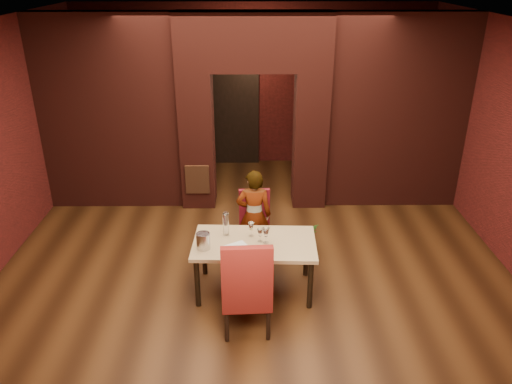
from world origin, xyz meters
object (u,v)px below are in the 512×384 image
(chair_far, at_px, (255,226))
(wine_bucket, at_px, (203,241))
(wine_glass_a, at_px, (251,229))
(potted_plant, at_px, (302,237))
(water_bottle, at_px, (226,224))
(chair_near, at_px, (246,283))
(wine_glass_b, at_px, (260,235))
(dining_table, at_px, (254,266))
(wine_glass_c, at_px, (266,236))
(person_seated, at_px, (254,215))

(chair_far, xyz_separation_m, wine_bucket, (-0.63, -0.98, 0.33))
(chair_far, relative_size, wine_glass_a, 5.02)
(potted_plant, bearing_deg, water_bottle, -144.12)
(chair_near, height_order, wine_glass_b, chair_near)
(potted_plant, bearing_deg, wine_glass_a, -132.76)
(potted_plant, bearing_deg, dining_table, -126.60)
(wine_glass_a, bearing_deg, water_bottle, 173.26)
(wine_glass_c, height_order, wine_bucket, wine_glass_c)
(potted_plant, bearing_deg, wine_bucket, -140.24)
(water_bottle, bearing_deg, wine_bucket, -128.06)
(wine_bucket, bearing_deg, water_bottle, 51.94)
(chair_near, relative_size, wine_bucket, 5.88)
(wine_glass_c, bearing_deg, dining_table, 163.58)
(wine_glass_a, xyz_separation_m, wine_bucket, (-0.57, -0.29, 0.01))
(wine_glass_b, height_order, wine_bucket, wine_bucket)
(dining_table, bearing_deg, person_seated, 92.10)
(wine_glass_c, distance_m, potted_plant, 1.28)
(person_seated, distance_m, wine_glass_a, 0.66)
(dining_table, xyz_separation_m, wine_glass_c, (0.14, -0.04, 0.47))
(wine_glass_b, bearing_deg, person_seated, 95.26)
(chair_near, distance_m, water_bottle, 0.98)
(dining_table, height_order, wine_glass_a, wine_glass_a)
(chair_near, distance_m, wine_glass_b, 0.77)
(chair_near, bearing_deg, wine_glass_c, -111.73)
(person_seated, xyz_separation_m, wine_glass_a, (-0.04, -0.65, 0.13))
(wine_bucket, bearing_deg, dining_table, 13.83)
(wine_glass_c, relative_size, water_bottle, 0.68)
(wine_glass_b, bearing_deg, chair_far, 93.77)
(chair_far, xyz_separation_m, wine_glass_c, (0.13, -0.87, 0.34))
(dining_table, distance_m, water_bottle, 0.65)
(chair_far, relative_size, potted_plant, 2.05)
(chair_far, distance_m, wine_glass_b, 0.89)
(wine_glass_a, height_order, water_bottle, water_bottle)
(wine_glass_b, bearing_deg, dining_table, -177.50)
(chair_far, bearing_deg, person_seated, -115.11)
(chair_near, xyz_separation_m, person_seated, (0.09, 1.51, 0.07))
(chair_far, xyz_separation_m, wine_glass_a, (-0.06, -0.69, 0.33))
(dining_table, height_order, water_bottle, water_bottle)
(chair_far, distance_m, water_bottle, 0.85)
(potted_plant, bearing_deg, chair_far, -170.60)
(chair_near, bearing_deg, potted_plant, -118.24)
(person_seated, bearing_deg, wine_bucket, 56.10)
(chair_near, height_order, wine_glass_c, chair_near)
(wine_glass_b, bearing_deg, wine_glass_a, 129.10)
(dining_table, relative_size, wine_glass_a, 7.91)
(wine_glass_b, xyz_separation_m, water_bottle, (-0.43, 0.18, 0.07))
(wine_glass_b, xyz_separation_m, wine_bucket, (-0.69, -0.15, 0.01))
(dining_table, distance_m, chair_far, 0.84)
(wine_glass_c, relative_size, wine_bucket, 1.07)
(chair_near, xyz_separation_m, wine_glass_a, (0.05, 0.87, 0.20))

